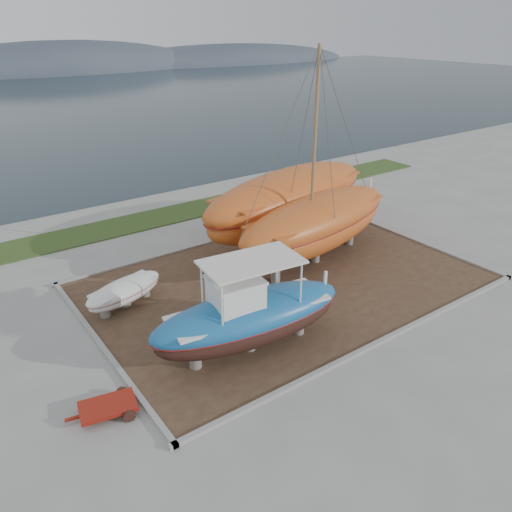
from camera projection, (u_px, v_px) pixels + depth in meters
ground at (344, 319)px, 21.17m from camera, size 140.00×140.00×0.00m
dirt_patch at (285, 282)px, 24.09m from camera, size 18.00×12.00×0.06m
curb_frame at (285, 281)px, 24.07m from camera, size 18.60×12.60×0.15m
grass_strip at (175, 214)px, 32.52m from camera, size 44.00×3.00×0.08m
sea at (1, 107)px, 72.49m from camera, size 260.00×100.00×0.04m
blue_caique at (249, 307)px, 18.33m from camera, size 7.97×3.29×3.73m
white_dinghy at (125, 294)px, 21.80m from camera, size 4.10×2.52×1.16m
orange_sailboat at (321, 162)px, 23.82m from camera, size 11.14×5.05×10.52m
orange_bare_hull at (289, 208)px, 27.59m from camera, size 12.77×6.01×4.03m
red_trailer at (108, 409)px, 15.99m from camera, size 2.86×1.82×0.38m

